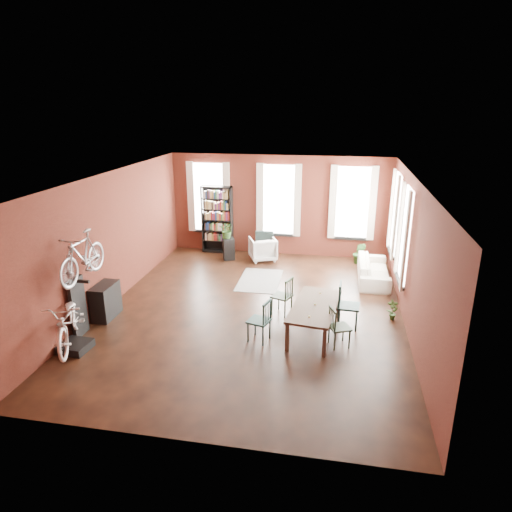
% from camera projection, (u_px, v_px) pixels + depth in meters
% --- Properties ---
extents(room, '(9.00, 9.04, 3.22)m').
position_uv_depth(room, '(267.00, 219.00, 10.76)').
color(room, black).
rests_on(room, ground).
extents(dining_table, '(1.13, 2.05, 0.67)m').
position_uv_depth(dining_table, '(314.00, 319.00, 9.79)').
color(dining_table, '#48382B').
rests_on(dining_table, ground).
extents(dining_chair_a, '(0.52, 0.52, 0.92)m').
position_uv_depth(dining_chair_a, '(259.00, 320.00, 9.45)').
color(dining_chair_a, '#193733').
rests_on(dining_chair_a, ground).
extents(dining_chair_b, '(0.54, 0.54, 0.91)m').
position_uv_depth(dining_chair_b, '(282.00, 296.00, 10.66)').
color(dining_chair_b, black).
rests_on(dining_chair_b, ground).
extents(dining_chair_c, '(0.51, 0.51, 0.85)m').
position_uv_depth(dining_chair_c, '(340.00, 327.00, 9.25)').
color(dining_chair_c, '#1E2F1C').
rests_on(dining_chair_c, ground).
extents(dining_chair_d, '(0.49, 0.49, 1.02)m').
position_uv_depth(dining_chair_d, '(348.00, 306.00, 10.01)').
color(dining_chair_d, '#173331').
rests_on(dining_chair_d, ground).
extents(bookshelf, '(1.00, 0.32, 2.20)m').
position_uv_depth(bookshelf, '(217.00, 220.00, 14.91)').
color(bookshelf, black).
rests_on(bookshelf, ground).
extents(white_armchair, '(1.00, 0.98, 0.80)m').
position_uv_depth(white_armchair, '(263.00, 248.00, 14.35)').
color(white_armchair, silver).
rests_on(white_armchair, ground).
extents(cream_sofa, '(0.61, 2.08, 0.81)m').
position_uv_depth(cream_sofa, '(374.00, 266.00, 12.70)').
color(cream_sofa, beige).
rests_on(cream_sofa, ground).
extents(striped_rug, '(1.15, 1.82, 0.01)m').
position_uv_depth(striped_rug, '(260.00, 280.00, 12.79)').
color(striped_rug, black).
rests_on(striped_rug, ground).
extents(bike_trainer, '(0.59, 0.59, 0.16)m').
position_uv_depth(bike_trainer, '(75.00, 346.00, 9.19)').
color(bike_trainer, black).
rests_on(bike_trainer, ground).
extents(bike_wall_rack, '(0.16, 0.60, 1.30)m').
position_uv_depth(bike_wall_rack, '(78.00, 307.00, 9.62)').
color(bike_wall_rack, black).
rests_on(bike_wall_rack, ground).
extents(console_table, '(0.40, 0.80, 0.80)m').
position_uv_depth(console_table, '(106.00, 301.00, 10.52)').
color(console_table, black).
rests_on(console_table, ground).
extents(plant_stand, '(0.45, 0.45, 0.68)m').
position_uv_depth(plant_stand, '(229.00, 249.00, 14.42)').
color(plant_stand, black).
rests_on(plant_stand, ground).
extents(plant_by_sofa, '(0.49, 0.74, 0.30)m').
position_uv_depth(plant_by_sofa, '(359.00, 259.00, 14.08)').
color(plant_by_sofa, '#275321').
rests_on(plant_by_sofa, ground).
extents(plant_small, '(0.42, 0.54, 0.17)m').
position_uv_depth(plant_small, '(392.00, 316.00, 10.47)').
color(plant_small, '#2D5221').
rests_on(plant_small, ground).
extents(bicycle_floor, '(0.98, 1.18, 1.91)m').
position_uv_depth(bicycle_floor, '(67.00, 300.00, 8.84)').
color(bicycle_floor, silver).
rests_on(bicycle_floor, bike_trainer).
extents(bicycle_hung, '(0.47, 1.00, 1.66)m').
position_uv_depth(bicycle_hung, '(80.00, 241.00, 9.10)').
color(bicycle_hung, '#A5A8AD').
rests_on(bicycle_hung, bike_wall_rack).
extents(plant_on_stand, '(0.57, 0.61, 0.41)m').
position_uv_depth(plant_on_stand, '(227.00, 232.00, 14.28)').
color(plant_on_stand, '#305622').
rests_on(plant_on_stand, plant_stand).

